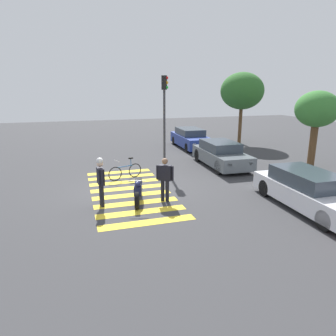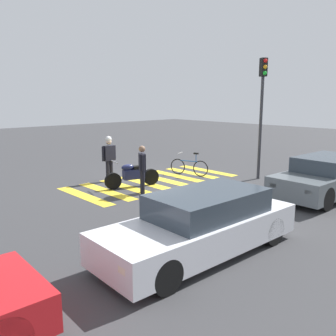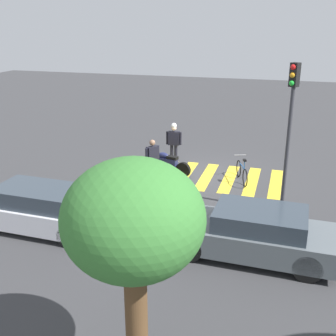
% 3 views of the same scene
% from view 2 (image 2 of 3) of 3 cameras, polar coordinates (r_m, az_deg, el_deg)
% --- Properties ---
extents(ground_plane, '(60.00, 60.00, 0.00)m').
position_cam_2_polar(ground_plane, '(14.26, -2.15, -2.15)').
color(ground_plane, '#38383A').
extents(police_motorcycle, '(2.09, 0.82, 1.02)m').
position_cam_2_polar(police_motorcycle, '(13.36, -5.65, -1.13)').
color(police_motorcycle, black).
rests_on(police_motorcycle, ground_plane).
extents(leaning_bicycle, '(0.69, 1.64, 1.00)m').
position_cam_2_polar(leaning_bicycle, '(15.34, 3.38, 0.21)').
color(leaning_bicycle, black).
rests_on(leaning_bicycle, ground_plane).
extents(officer_on_foot, '(0.42, 0.58, 1.67)m').
position_cam_2_polar(officer_on_foot, '(12.33, -4.12, 0.24)').
color(officer_on_foot, black).
rests_on(officer_on_foot, ground_plane).
extents(officer_by_motorcycle, '(0.67, 0.25, 1.80)m').
position_cam_2_polar(officer_by_motorcycle, '(14.29, -9.35, 2.00)').
color(officer_by_motorcycle, black).
rests_on(officer_by_motorcycle, ground_plane).
extents(crosswalk_stripes, '(6.75, 3.14, 0.01)m').
position_cam_2_polar(crosswalk_stripes, '(14.26, -2.15, -2.14)').
color(crosswalk_stripes, yellow).
rests_on(crosswalk_stripes, ground_plane).
extents(car_grey_coupe, '(4.37, 1.90, 1.35)m').
position_cam_2_polar(car_grey_coupe, '(13.10, 23.68, -1.34)').
color(car_grey_coupe, black).
rests_on(car_grey_coupe, ground_plane).
extents(car_white_van, '(4.72, 1.82, 1.33)m').
position_cam_2_polar(car_white_van, '(7.70, 5.42, -8.93)').
color(car_white_van, black).
rests_on(car_white_van, ground_plane).
extents(traffic_light_pole, '(0.33, 0.36, 4.78)m').
position_cam_2_polar(traffic_light_pole, '(14.84, 14.69, 10.36)').
color(traffic_light_pole, '#38383D').
rests_on(traffic_light_pole, ground_plane).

